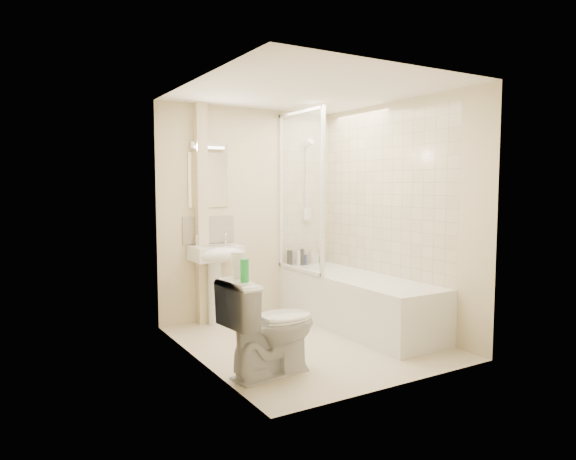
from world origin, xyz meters
TOP-DOWN VIEW (x-y plane):
  - floor at (0.00, 0.00)m, footprint 2.50×2.50m
  - wall_back at (0.00, 1.25)m, footprint 2.20×0.02m
  - wall_left at (-1.10, 0.00)m, footprint 0.02×2.50m
  - wall_right at (1.10, 0.00)m, footprint 0.02×2.50m
  - ceiling at (0.00, 0.00)m, footprint 2.20×2.50m
  - tile_back at (0.75, 1.24)m, footprint 0.70×0.01m
  - tile_right at (1.09, 0.20)m, footprint 0.01×2.10m
  - pipe_boxing at (-0.62, 1.19)m, footprint 0.12×0.12m
  - splashback at (-0.52, 1.24)m, footprint 0.60×0.02m
  - mirror at (-0.52, 1.24)m, footprint 0.46×0.01m
  - strip_light at (-0.52, 1.22)m, footprint 0.42×0.07m
  - bathtub at (0.75, 0.20)m, footprint 0.70×2.10m
  - shower_screen at (0.40, 0.80)m, footprint 0.04×0.92m
  - shower_fixture at (0.75, 1.19)m, footprint 0.10×0.16m
  - pedestal_sink at (-0.52, 1.01)m, footprint 0.51×0.48m
  - bottle_black_a at (0.48, 1.16)m, footprint 0.07×0.07m
  - bottle_white_a at (0.60, 1.16)m, footprint 0.05×0.05m
  - bottle_black_b at (0.66, 1.16)m, footprint 0.05×0.05m
  - bottle_blue at (0.71, 1.16)m, footprint 0.05×0.05m
  - bottle_cream at (0.82, 1.16)m, footprint 0.07×0.07m
  - bottle_white_b at (0.87, 1.16)m, footprint 0.05×0.05m
  - bottle_green at (0.95, 1.16)m, footprint 0.06×0.06m
  - toilet at (-0.72, -0.55)m, footprint 0.63×0.89m
  - toilet_roll_lower at (-0.95, -0.47)m, footprint 0.11×0.11m
  - toilet_roll_upper at (-0.97, -0.49)m, footprint 0.11×0.11m
  - green_bottle at (-1.00, -0.66)m, footprint 0.06×0.06m

SIDE VIEW (x-z plane):
  - floor at x=0.00m, z-range 0.00..0.00m
  - bathtub at x=0.75m, z-range 0.01..0.56m
  - toilet at x=-0.72m, z-range 0.00..0.80m
  - bottle_green at x=0.95m, z-range 0.55..0.64m
  - bottle_blue at x=0.71m, z-range 0.55..0.67m
  - bottle_white_b at x=0.87m, z-range 0.55..0.67m
  - bottle_white_a at x=0.60m, z-range 0.55..0.72m
  - bottle_cream at x=0.82m, z-range 0.55..0.74m
  - bottle_black_a at x=0.48m, z-range 0.55..0.75m
  - bottle_black_b at x=0.66m, z-range 0.55..0.75m
  - pedestal_sink at x=-0.52m, z-range 0.20..1.19m
  - toilet_roll_lower at x=-0.95m, z-range 0.80..0.90m
  - green_bottle at x=-1.00m, z-range 0.80..0.97m
  - toilet_roll_upper at x=-0.97m, z-range 0.90..1.01m
  - splashback at x=-0.52m, z-range 0.88..1.18m
  - wall_back at x=0.00m, z-range 0.00..2.40m
  - wall_left at x=-1.10m, z-range 0.00..2.40m
  - wall_right at x=1.10m, z-range 0.00..2.40m
  - pipe_boxing at x=-0.62m, z-range 0.00..2.40m
  - tile_back at x=0.75m, z-range 0.55..2.30m
  - tile_right at x=1.09m, z-range 0.55..2.30m
  - shower_screen at x=0.40m, z-range 0.55..2.35m
  - shower_fixture at x=0.75m, z-range 1.05..2.04m
  - mirror at x=-0.52m, z-range 1.28..1.88m
  - strip_light at x=-0.52m, z-range 1.92..1.98m
  - ceiling at x=0.00m, z-range 2.39..2.41m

